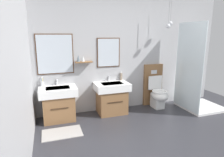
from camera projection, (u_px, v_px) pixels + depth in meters
ground_plane at (185, 156)px, 2.84m from camera, size 5.67×5.46×0.10m
wall_back at (129, 54)px, 4.46m from camera, size 4.47×0.49×2.53m
wall_left at (9, 80)px, 1.87m from camera, size 0.12×4.26×2.53m
bath_mat at (62, 133)px, 3.40m from camera, size 0.68×0.44×0.01m
vanity_sink_left at (59, 103)px, 3.89m from camera, size 0.73×0.52×0.68m
tap_on_left_sink at (57, 82)px, 3.98m from camera, size 0.03×0.13×0.11m
vanity_sink_right at (112, 97)px, 4.24m from camera, size 0.73×0.52×0.68m
tap_on_right_sink at (109, 78)px, 4.33m from camera, size 0.03×0.13×0.11m
toilet at (156, 91)px, 4.60m from camera, size 0.48×0.62×1.00m
toothbrush_cup at (42, 83)px, 3.89m from camera, size 0.07×0.07×0.19m
soap_dispenser at (121, 76)px, 4.42m from camera, size 0.06×0.06×0.20m
shower_tray at (196, 91)px, 4.45m from camera, size 0.90×0.84×1.95m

